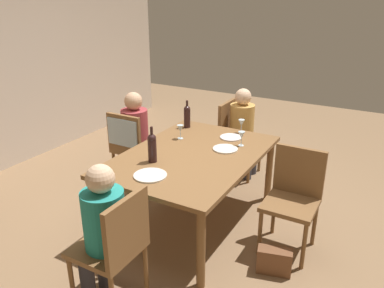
# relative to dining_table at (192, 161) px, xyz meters

# --- Properties ---
(ground_plane) EXTENTS (10.00, 10.00, 0.00)m
(ground_plane) POSITION_rel_dining_table_xyz_m (0.00, 0.00, -0.66)
(ground_plane) COLOR #846647
(dining_table) EXTENTS (1.72, 1.19, 0.73)m
(dining_table) POSITION_rel_dining_table_xyz_m (0.00, 0.00, 0.00)
(dining_table) COLOR brown
(dining_table) RESTS_ON ground_plane
(chair_far_right) EXTENTS (0.46, 0.44, 0.92)m
(chair_far_right) POSITION_rel_dining_table_xyz_m (0.26, 0.97, -0.07)
(chair_far_right) COLOR brown
(chair_far_right) RESTS_ON ground_plane
(chair_left_end) EXTENTS (0.44, 0.44, 0.92)m
(chair_left_end) POSITION_rel_dining_table_xyz_m (-1.24, -0.09, -0.13)
(chair_left_end) COLOR brown
(chair_left_end) RESTS_ON ground_plane
(chair_right_end) EXTENTS (0.44, 0.44, 0.92)m
(chair_right_end) POSITION_rel_dining_table_xyz_m (1.24, 0.09, -0.13)
(chair_right_end) COLOR brown
(chair_right_end) RESTS_ON ground_plane
(chair_near) EXTENTS (0.44, 0.44, 0.92)m
(chair_near) POSITION_rel_dining_table_xyz_m (0.09, -0.97, -0.13)
(chair_near) COLOR brown
(chair_near) RESTS_ON ground_plane
(person_woman_host) EXTENTS (0.35, 0.30, 1.13)m
(person_woman_host) POSITION_rel_dining_table_xyz_m (0.41, 0.97, -0.01)
(person_woman_host) COLOR #33333D
(person_woman_host) RESTS_ON ground_plane
(person_man_bearded) EXTENTS (0.30, 0.34, 1.12)m
(person_man_bearded) POSITION_rel_dining_table_xyz_m (-1.24, 0.03, -0.02)
(person_man_bearded) COLOR #33333D
(person_man_bearded) RESTS_ON ground_plane
(person_man_guest) EXTENTS (0.29, 0.34, 1.11)m
(person_man_guest) POSITION_rel_dining_table_xyz_m (1.24, -0.03, -0.02)
(person_man_guest) COLOR #33333D
(person_man_guest) RESTS_ON ground_plane
(wine_bottle_tall_green) EXTENTS (0.08, 0.08, 0.33)m
(wine_bottle_tall_green) POSITION_rel_dining_table_xyz_m (-0.33, 0.22, 0.22)
(wine_bottle_tall_green) COLOR black
(wine_bottle_tall_green) RESTS_ON dining_table
(wine_bottle_dark_red) EXTENTS (0.07, 0.07, 0.31)m
(wine_bottle_dark_red) POSITION_rel_dining_table_xyz_m (0.65, 0.43, 0.21)
(wine_bottle_dark_red) COLOR black
(wine_bottle_dark_red) RESTS_ON dining_table
(wine_glass_near_left) EXTENTS (0.07, 0.07, 0.15)m
(wine_glass_near_left) POSITION_rel_dining_table_xyz_m (0.78, -0.18, 0.18)
(wine_glass_near_left) COLOR silver
(wine_glass_near_left) RESTS_ON dining_table
(wine_glass_centre) EXTENTS (0.07, 0.07, 0.15)m
(wine_glass_centre) POSITION_rel_dining_table_xyz_m (0.30, 0.31, 0.18)
(wine_glass_centre) COLOR silver
(wine_glass_centre) RESTS_ON dining_table
(wine_glass_near_right) EXTENTS (0.07, 0.07, 0.15)m
(wine_glass_near_right) POSITION_rel_dining_table_xyz_m (0.42, -0.33, 0.18)
(wine_glass_near_right) COLOR silver
(wine_glass_near_right) RESTS_ON dining_table
(dinner_plate_host) EXTENTS (0.23, 0.23, 0.01)m
(dinner_plate_host) POSITION_rel_dining_table_xyz_m (0.57, -0.15, 0.08)
(dinner_plate_host) COLOR white
(dinner_plate_host) RESTS_ON dining_table
(dinner_plate_guest_left) EXTENTS (0.28, 0.28, 0.01)m
(dinner_plate_guest_left) POSITION_rel_dining_table_xyz_m (-0.59, 0.07, 0.08)
(dinner_plate_guest_left) COLOR silver
(dinner_plate_guest_left) RESTS_ON dining_table
(dinner_plate_guest_right) EXTENTS (0.24, 0.24, 0.01)m
(dinner_plate_guest_right) POSITION_rel_dining_table_xyz_m (0.25, -0.23, 0.08)
(dinner_plate_guest_right) COLOR silver
(dinner_plate_guest_right) RESTS_ON dining_table
(handbag) EXTENTS (0.19, 0.30, 0.22)m
(handbag) POSITION_rel_dining_table_xyz_m (-0.35, -0.97, -0.55)
(handbag) COLOR brown
(handbag) RESTS_ON ground_plane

